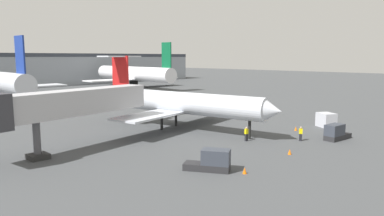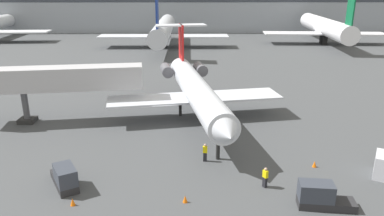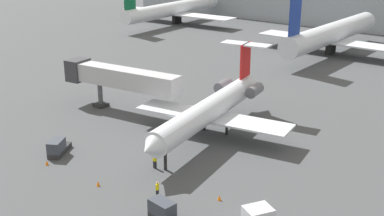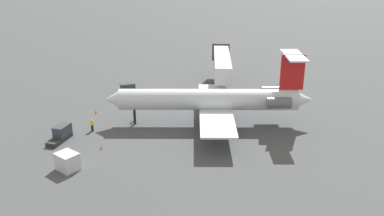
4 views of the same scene
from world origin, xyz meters
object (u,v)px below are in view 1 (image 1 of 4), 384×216
(ground_crew_loader, at_px, (246,134))
(baggage_tug_lead, at_px, (212,161))
(jet_bridge, at_px, (62,105))
(traffic_cone_far, at_px, (290,152))
(ground_crew_marshaller, at_px, (301,134))
(traffic_cone_near, at_px, (245,171))
(cargo_container_uld, at_px, (326,120))
(traffic_cone_mid, at_px, (296,129))
(regional_jet, at_px, (176,102))
(baggage_tug_trailing, at_px, (336,133))
(parked_airliner_centre, at_px, (134,74))

(ground_crew_loader, height_order, baggage_tug_lead, baggage_tug_lead)
(jet_bridge, height_order, ground_crew_loader, jet_bridge)
(traffic_cone_far, bearing_deg, ground_crew_marshaller, 18.29)
(jet_bridge, height_order, baggage_tug_lead, jet_bridge)
(jet_bridge, height_order, ground_crew_marshaller, jet_bridge)
(ground_crew_marshaller, height_order, traffic_cone_near, ground_crew_marshaller)
(cargo_container_uld, relative_size, traffic_cone_far, 5.41)
(jet_bridge, bearing_deg, baggage_tug_lead, -67.98)
(jet_bridge, xyz_separation_m, baggage_tug_lead, (6.00, -14.84, -4.13))
(traffic_cone_mid, bearing_deg, regional_jet, 129.27)
(jet_bridge, bearing_deg, ground_crew_loader, -31.41)
(ground_crew_marshaller, distance_m, traffic_cone_mid, 6.02)
(ground_crew_marshaller, bearing_deg, jet_bridge, 145.30)
(regional_jet, xyz_separation_m, ground_crew_marshaller, (5.17, -15.74, -2.85))
(cargo_container_uld, relative_size, traffic_cone_mid, 5.41)
(baggage_tug_lead, height_order, cargo_container_uld, cargo_container_uld)
(regional_jet, distance_m, baggage_tug_trailing, 20.58)
(ground_crew_marshaller, xyz_separation_m, baggage_tug_lead, (-15.67, 0.16, -0.02))
(ground_crew_loader, height_order, traffic_cone_mid, ground_crew_loader)
(regional_jet, bearing_deg, traffic_cone_far, -93.49)
(baggage_tug_lead, distance_m, traffic_cone_far, 9.69)
(baggage_tug_lead, relative_size, parked_airliner_centre, 0.11)
(ground_crew_marshaller, bearing_deg, baggage_tug_trailing, -39.08)
(regional_jet, relative_size, cargo_container_uld, 9.60)
(jet_bridge, height_order, cargo_container_uld, jet_bridge)
(ground_crew_loader, relative_size, traffic_cone_far, 3.07)
(traffic_cone_near, relative_size, traffic_cone_far, 1.00)
(baggage_tug_trailing, distance_m, cargo_container_uld, 8.17)
(regional_jet, height_order, cargo_container_uld, regional_jet)
(jet_bridge, bearing_deg, traffic_cone_mid, -23.72)
(parked_airliner_centre, bearing_deg, regional_jet, -121.99)
(regional_jet, xyz_separation_m, traffic_cone_near, (-9.20, -18.10, -3.43))
(jet_bridge, relative_size, parked_airliner_centre, 0.50)
(ground_crew_loader, bearing_deg, traffic_cone_mid, -7.43)
(cargo_container_uld, bearing_deg, traffic_cone_mid, 161.61)
(cargo_container_uld, height_order, traffic_cone_near, cargo_container_uld)
(ground_crew_loader, relative_size, traffic_cone_mid, 3.07)
(baggage_tug_trailing, relative_size, traffic_cone_far, 7.52)
(ground_crew_loader, distance_m, traffic_cone_far, 6.84)
(jet_bridge, distance_m, parked_airliner_centre, 77.31)
(regional_jet, height_order, traffic_cone_near, regional_jet)
(traffic_cone_near, bearing_deg, baggage_tug_trailing, -1.25)
(baggage_tug_lead, relative_size, cargo_container_uld, 1.40)
(regional_jet, relative_size, baggage_tug_lead, 6.85)
(regional_jet, height_order, baggage_tug_trailing, regional_jet)
(traffic_cone_mid, bearing_deg, traffic_cone_far, -154.65)
(jet_bridge, bearing_deg, ground_crew_marshaller, -34.70)
(traffic_cone_far, bearing_deg, ground_crew_loader, 75.06)
(ground_crew_marshaller, xyz_separation_m, traffic_cone_far, (-6.25, -2.07, -0.58))
(ground_crew_marshaller, bearing_deg, parked_airliner_centre, 67.35)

